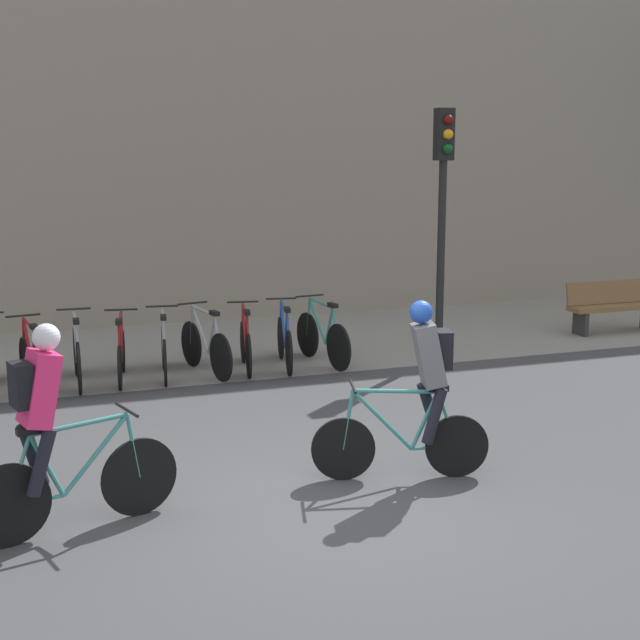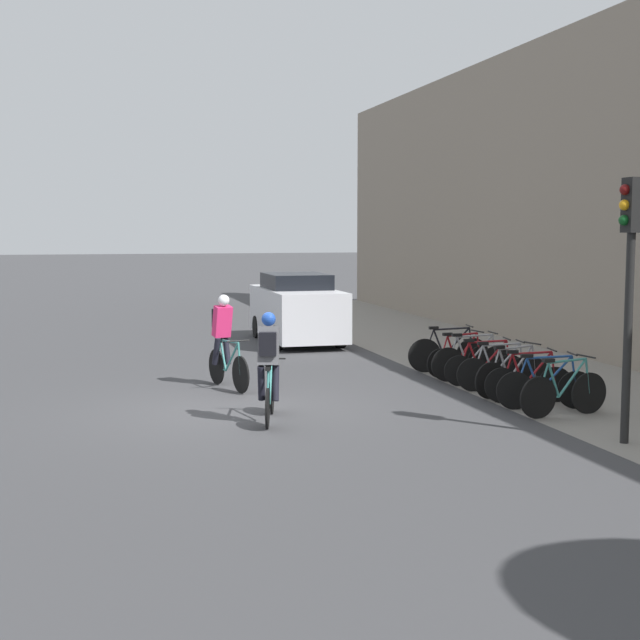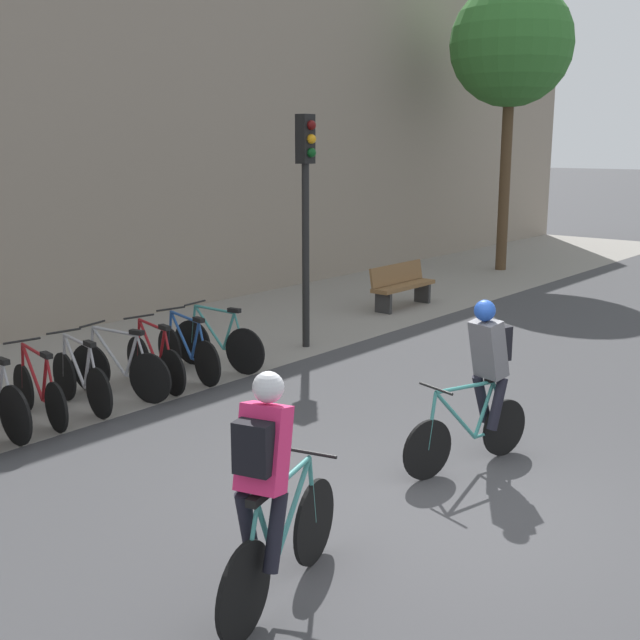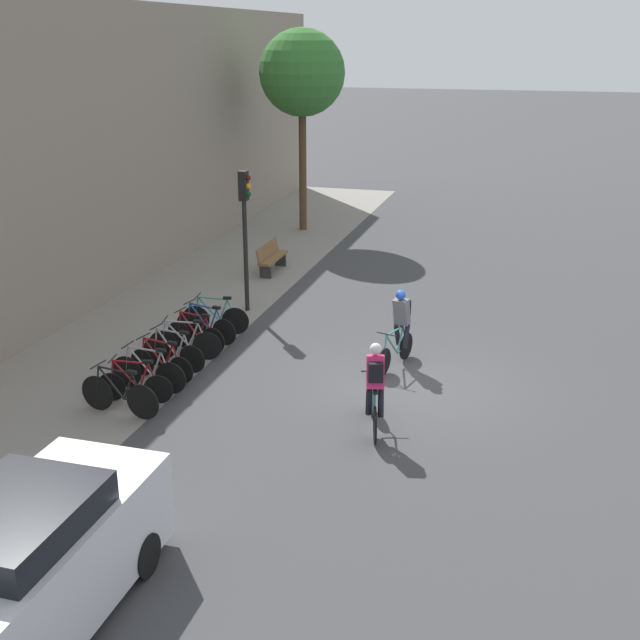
# 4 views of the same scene
# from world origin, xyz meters

# --- Properties ---
(ground) EXTENTS (200.00, 200.00, 0.00)m
(ground) POSITION_xyz_m (0.00, 0.00, 0.00)
(ground) COLOR #3D3D3F
(kerb_strip) EXTENTS (44.00, 4.50, 0.01)m
(kerb_strip) POSITION_xyz_m (0.00, 6.75, 0.00)
(kerb_strip) COLOR gray
(kerb_strip) RESTS_ON ground
(building_facade) EXTENTS (44.00, 0.60, 7.91)m
(building_facade) POSITION_xyz_m (0.00, 9.30, 3.95)
(building_facade) COLOR gray
(building_facade) RESTS_ON ground
(cyclist_pink) EXTENTS (1.76, 0.62, 1.79)m
(cyclist_pink) POSITION_xyz_m (-2.29, 0.20, 0.95)
(cyclist_pink) COLOR black
(cyclist_pink) RESTS_ON ground
(cyclist_grey) EXTENTS (1.68, 0.62, 1.75)m
(cyclist_grey) POSITION_xyz_m (1.11, 0.37, 0.95)
(cyclist_grey) COLOR black
(cyclist_grey) RESTS_ON ground
(parked_bike_0) EXTENTS (0.46, 1.77, 0.99)m
(parked_bike_0) POSITION_xyz_m (-2.89, 5.10, 0.42)
(parked_bike_0) COLOR black
(parked_bike_0) RESTS_ON ground
(parked_bike_1) EXTENTS (0.46, 1.57, 0.93)m
(parked_bike_1) POSITION_xyz_m (-2.30, 5.10, 0.38)
(parked_bike_1) COLOR black
(parked_bike_1) RESTS_ON ground
(parked_bike_2) EXTENTS (0.46, 1.72, 0.98)m
(parked_bike_2) POSITION_xyz_m (-1.71, 5.10, 0.41)
(parked_bike_2) COLOR black
(parked_bike_2) RESTS_ON ground
(parked_bike_3) EXTENTS (0.46, 1.59, 0.93)m
(parked_bike_3) POSITION_xyz_m (-1.13, 5.10, 0.38)
(parked_bike_3) COLOR black
(parked_bike_3) RESTS_ON ground
(parked_bike_4) EXTENTS (0.46, 1.60, 0.95)m
(parked_bike_4) POSITION_xyz_m (-0.54, 5.10, 0.39)
(parked_bike_4) COLOR black
(parked_bike_4) RESTS_ON ground
(parked_bike_5) EXTENTS (0.51, 1.66, 0.97)m
(parked_bike_5) POSITION_xyz_m (0.05, 5.10, 0.40)
(parked_bike_5) COLOR black
(parked_bike_5) RESTS_ON ground
(parked_bike_6) EXTENTS (0.46, 1.57, 0.95)m
(parked_bike_6) POSITION_xyz_m (0.64, 5.10, 0.39)
(parked_bike_6) COLOR black
(parked_bike_6) RESTS_ON ground
(parked_bike_7) EXTENTS (0.49, 1.67, 0.96)m
(parked_bike_7) POSITION_xyz_m (1.23, 5.10, 0.39)
(parked_bike_7) COLOR black
(parked_bike_7) RESTS_ON ground
(parked_bike_8) EXTENTS (0.46, 1.68, 0.98)m
(parked_bike_8) POSITION_xyz_m (1.82, 5.10, 0.41)
(parked_bike_8) COLOR black
(parked_bike_8) RESTS_ON ground
(traffic_light_pole) EXTENTS (0.26, 0.30, 3.74)m
(traffic_light_pole) POSITION_xyz_m (3.69, 4.97, 2.58)
(traffic_light_pole) COLOR black
(traffic_light_pole) RESTS_ON ground
(bench) EXTENTS (1.78, 0.44, 0.89)m
(bench) POSITION_xyz_m (7.39, 5.59, 0.47)
(bench) COLOR brown
(bench) RESTS_ON ground
(parked_car) EXTENTS (4.30, 1.84, 1.85)m
(parked_car) POSITION_xyz_m (-8.56, 3.13, 0.90)
(parked_car) COLOR silver
(parked_car) RESTS_ON ground
(street_tree_0) EXTENTS (3.10, 3.10, 7.27)m
(street_tree_0) POSITION_xyz_m (13.27, 6.38, 5.69)
(street_tree_0) COLOR #4C3823
(street_tree_0) RESTS_ON ground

